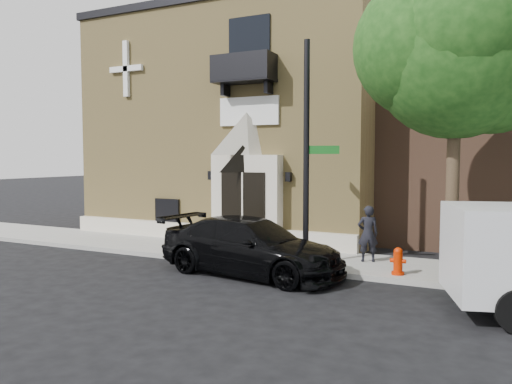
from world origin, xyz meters
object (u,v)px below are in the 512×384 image
black_sedan (251,246)px  dumpster (492,262)px  pedestrian_near (368,234)px  street_sign (307,153)px  fire_hydrant (398,261)px

black_sedan → dumpster: (6.06, 1.08, -0.08)m
black_sedan → pedestrian_near: pedestrian_near is taller
street_sign → fire_hydrant: bearing=-19.7°
dumpster → black_sedan: bearing=-149.9°
fire_hydrant → pedestrian_near: (-1.13, 1.30, 0.48)m
street_sign → pedestrian_near: size_ratio=3.83×
fire_hydrant → pedestrian_near: pedestrian_near is taller
fire_hydrant → pedestrian_near: size_ratio=0.43×
dumpster → pedestrian_near: (-3.37, 1.35, 0.28)m
black_sedan → pedestrian_near: (2.69, 2.44, 0.20)m
fire_hydrant → pedestrian_near: 1.79m
pedestrian_near → dumpster: bearing=135.7°
fire_hydrant → dumpster: bearing=-1.4°
black_sedan → fire_hydrant: bearing=-65.9°
black_sedan → street_sign: size_ratio=0.85×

